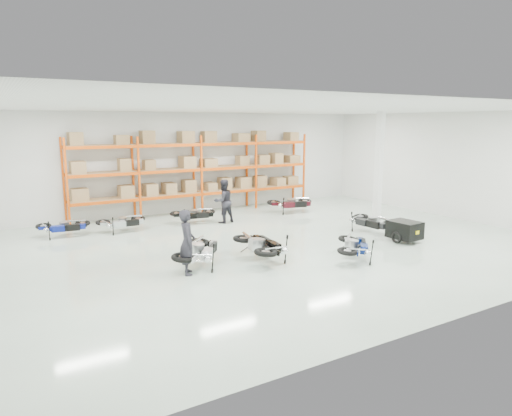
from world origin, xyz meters
TOP-DOWN VIEW (x-y plane):
  - room at (0.00, 0.00)m, footprint 18.00×18.00m
  - pallet_rack at (-0.00, 6.45)m, footprint 11.28×0.98m
  - structural_column at (5.20, 0.50)m, footprint 0.25×0.25m
  - moto_blue_centre at (1.10, -2.71)m, footprint 1.78×1.86m
  - moto_silver_left at (-3.17, -0.97)m, footprint 1.93×2.07m
  - moto_black_far_left at (-1.37, -1.40)m, footprint 1.19×2.06m
  - moto_touring_right at (4.00, -0.42)m, footprint 0.95×1.80m
  - trailer at (4.00, -2.02)m, footprint 0.90×1.73m
  - moto_back_a at (-6.01, 4.71)m, footprint 1.69×1.04m
  - moto_back_b at (-3.99, 4.38)m, footprint 1.58×0.79m
  - moto_back_c at (-1.09, 4.42)m, footprint 1.73×1.12m
  - moto_back_d at (3.64, 4.29)m, footprint 2.00×1.39m
  - person_left at (-3.72, -1.43)m, footprint 0.60×0.74m
  - person_back at (0.03, 3.92)m, footprint 0.93×0.76m

SIDE VIEW (x-z plane):
  - trailer at x=4.00m, z-range 0.06..0.78m
  - moto_back_b at x=-3.99m, z-range -0.03..0.99m
  - moto_back_a at x=-6.01m, z-range -0.03..0.99m
  - moto_back_c at x=-1.09m, z-range -0.03..1.01m
  - moto_blue_centre at x=1.10m, z-range -0.03..1.08m
  - moto_touring_right at x=4.00m, z-range -0.03..1.11m
  - moto_back_d at x=3.64m, z-range -0.03..1.14m
  - moto_silver_left at x=-3.17m, z-range -0.03..1.20m
  - moto_black_far_left at x=-1.37m, z-range -0.04..1.23m
  - person_left at x=-3.72m, z-range 0.00..1.77m
  - person_back at x=0.03m, z-range 0.00..1.79m
  - room at x=0.00m, z-range -6.75..11.25m
  - structural_column at x=5.20m, z-range 0.00..4.50m
  - pallet_rack at x=0.00m, z-range 0.45..4.07m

